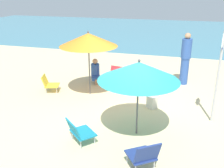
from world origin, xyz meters
TOP-DOWN VIEW (x-y plane):
  - ground_plane at (0.00, 0.00)m, footprint 40.00×40.00m
  - sea_water at (0.00, 14.84)m, footprint 40.00×16.00m
  - umbrella_teal at (0.34, -0.72)m, footprint 1.80×1.80m
  - umbrella_orange at (-1.55, 1.23)m, footprint 1.77×1.77m
  - beach_chair_a at (-2.91, 1.04)m, footprint 0.62×0.59m
  - beach_chair_b at (-1.07, 2.49)m, footprint 0.58×0.65m
  - beach_chair_c at (-0.78, -1.47)m, footprint 0.74×0.74m
  - beach_chair_d at (0.71, -1.99)m, footprint 0.72×0.75m
  - person_a at (-1.75, 2.33)m, footprint 0.45×0.54m
  - person_b at (1.31, 3.04)m, footprint 0.34×0.34m
  - warning_sign at (2.09, 0.40)m, footprint 0.11×0.43m
  - beach_bag at (0.51, 0.75)m, footprint 0.34×0.34m

SIDE VIEW (x-z plane):
  - ground_plane at x=0.00m, z-range 0.00..0.00m
  - sea_water at x=0.00m, z-range 0.00..0.01m
  - beach_bag at x=0.51m, z-range 0.00..0.35m
  - beach_chair_a at x=-2.91m, z-range 0.01..0.57m
  - beach_chair_b at x=-1.07m, z-range 0.01..0.57m
  - beach_chair_c at x=-0.78m, z-range 0.02..0.59m
  - beach_chair_d at x=0.71m, z-range 0.02..0.70m
  - person_a at x=-1.75m, z-range -0.02..0.85m
  - person_b at x=1.31m, z-range 0.01..1.82m
  - warning_sign at x=2.09m, z-range 0.31..2.61m
  - umbrella_teal at x=0.34m, z-range 0.63..2.43m
  - umbrella_orange at x=-1.55m, z-range 0.75..2.77m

